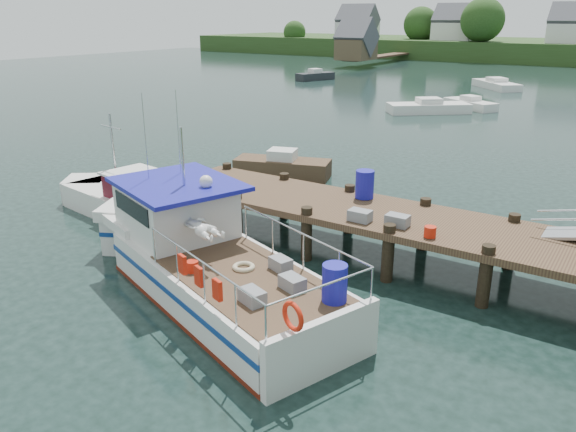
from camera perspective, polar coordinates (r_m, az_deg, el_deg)
The scene contains 8 objects.
ground_plane at distance 17.09m, azimuth 5.59°, elevation -3.31°, with size 160.00×160.00×0.00m, color #182A26.
lobster_boat at distance 14.55m, azimuth -8.85°, elevation -3.94°, with size 9.87×5.60×4.84m.
work_boat at distance 20.53m, azimuth -16.32°, elevation 1.64°, with size 6.77×2.86×3.54m.
moored_rowboat at distance 24.52m, azimuth -0.57°, elevation 5.06°, with size 4.35×2.61×1.20m.
moored_a at distance 42.34m, azimuth 14.09°, elevation 10.66°, with size 5.71×5.22×1.07m.
moored_b at distance 45.15m, azimuth 18.01°, elevation 10.79°, with size 4.52×3.55×0.97m.
moored_d at distance 58.64m, azimuth 20.39°, elevation 12.42°, with size 5.59×5.95×1.04m.
moored_e at distance 62.65m, azimuth 2.78°, elevation 14.04°, with size 2.93×4.58×1.20m.
Camera 1 is at (7.22, -13.98, 6.67)m, focal length 35.00 mm.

